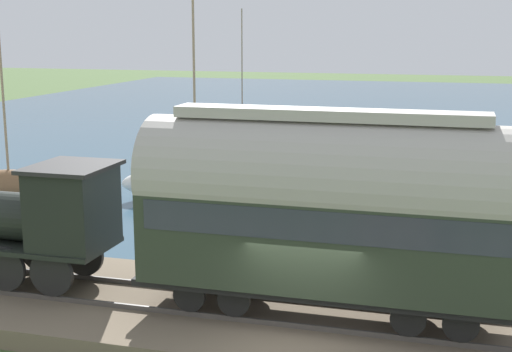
% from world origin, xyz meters
% --- Properties ---
extents(harbor_water, '(80.00, 80.00, 0.01)m').
position_xyz_m(harbor_water, '(44.19, 0.00, 0.00)').
color(harbor_water, '#38566B').
rests_on(harbor_water, ground).
extents(rail_embankment, '(5.24, 56.00, 0.59)m').
position_xyz_m(rail_embankment, '(1.26, 0.00, 0.24)').
color(rail_embankment, '#756651').
rests_on(rail_embankment, ground).
extents(steam_locomotive, '(2.14, 5.34, 3.30)m').
position_xyz_m(steam_locomotive, '(1.26, 7.22, 2.34)').
color(steam_locomotive, black).
rests_on(steam_locomotive, rail_embankment).
extents(passenger_coach, '(2.57, 8.55, 4.67)m').
position_xyz_m(passenger_coach, '(1.26, -0.27, 3.12)').
color(passenger_coach, black).
rests_on(passenger_coach, rail_embankment).
extents(sailboat_brown, '(2.53, 4.57, 8.04)m').
position_xyz_m(sailboat_brown, '(10.35, 14.26, 0.75)').
color(sailboat_brown, brown).
rests_on(sailboat_brown, harbor_water).
extents(sailboat_white, '(4.58, 6.26, 9.60)m').
position_xyz_m(sailboat_white, '(13.65, 7.49, 0.73)').
color(sailboat_white, white).
rests_on(sailboat_white, harbor_water).
extents(sailboat_navy, '(1.93, 5.04, 8.56)m').
position_xyz_m(sailboat_navy, '(42.47, 14.20, 0.46)').
color(sailboat_navy, '#192347').
rests_on(sailboat_navy, harbor_water).
extents(rowboat_far_out, '(1.00, 1.97, 0.54)m').
position_xyz_m(rowboat_far_out, '(10.83, 3.24, 0.28)').
color(rowboat_far_out, '#B7B2A3').
rests_on(rowboat_far_out, harbor_water).
extents(rowboat_off_pier, '(1.94, 2.16, 0.36)m').
position_xyz_m(rowboat_off_pier, '(8.42, -3.49, 0.19)').
color(rowboat_off_pier, beige).
rests_on(rowboat_off_pier, harbor_water).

